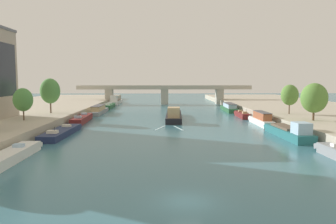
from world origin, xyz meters
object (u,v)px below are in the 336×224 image
moored_boat_left_end (116,101)px  tree_right_past_mid (290,95)px  moored_boat_left_midway (82,119)px  bridge_far (165,92)px  moored_boat_left_far (61,132)px  moored_boat_left_downstream (99,110)px  tree_left_end_of_row (50,91)px  moored_boat_right_lone (261,119)px  barge_midriver (174,115)px  moored_boat_left_near (8,157)px  moored_boat_right_midway (289,132)px  moored_boat_left_upstream (108,106)px  tree_left_far (23,100)px  moored_boat_right_end (242,115)px  tree_right_by_lamp (314,98)px  moored_boat_right_downstream (229,108)px

moored_boat_left_end → tree_right_past_mid: 73.50m
moored_boat_left_midway → bridge_far: 56.41m
moored_boat_left_far → bridge_far: (18.76, 70.35, 4.12)m
moored_boat_left_downstream → tree_left_end_of_row: size_ratio=2.12×
moored_boat_left_downstream → moored_boat_right_lone: 44.97m
moored_boat_left_end → tree_right_past_mid: size_ratio=2.62×
barge_midriver → moored_boat_left_near: bearing=-117.9°
moored_boat_left_downstream → moored_boat_right_midway: size_ratio=1.12×
moored_boat_left_midway → moored_boat_left_near: bearing=-90.0°
moored_boat_left_upstream → tree_left_far: size_ratio=2.49×
moored_boat_left_far → tree_left_far: bearing=146.4°
moored_boat_left_midway → bridge_far: bearing=69.8°
barge_midriver → tree_left_end_of_row: 28.79m
moored_boat_left_upstream → bridge_far: bridge_far is taller
barge_midriver → moored_boat_right_midway: barge_midriver is taller
bridge_far → moored_boat_right_end: bearing=-67.2°
barge_midriver → moored_boat_right_lone: (17.93, -9.30, 0.15)m
moored_boat_left_far → moored_boat_right_end: bearing=34.4°
tree_right_past_mid → tree_left_far: bearing=-169.7°
moored_boat_left_downstream → tree_right_by_lamp: size_ratio=2.40×
barge_midriver → moored_boat_left_upstream: barge_midriver is taller
moored_boat_left_far → moored_boat_right_downstream: bearing=48.0°
moored_boat_left_midway → moored_boat_right_lone: 39.13m
moored_boat_left_end → moored_boat_right_lone: moored_boat_left_end is taller
moored_boat_right_end → moored_boat_right_downstream: (0.28, 16.30, 0.35)m
barge_midriver → moored_boat_left_midway: (-20.79, -3.62, -0.32)m
moored_boat_left_far → moored_boat_left_midway: bearing=92.2°
moored_boat_left_midway → moored_boat_right_lone: moored_boat_right_lone is taller
moored_boat_left_end → moored_boat_right_lone: 72.06m
barge_midriver → tree_right_by_lamp: tree_right_by_lamp is taller
moored_boat_right_end → moored_boat_left_far: bearing=-145.6°
moored_boat_right_midway → tree_right_past_mid: size_ratio=2.30×
moored_boat_left_upstream → moored_boat_right_lone: size_ratio=1.19×
moored_boat_left_end → moored_boat_right_midway: size_ratio=1.14×
moored_boat_right_downstream → bridge_far: size_ratio=0.25×
moored_boat_right_midway → tree_left_far: size_ratio=2.48×
moored_boat_right_downstream → tree_left_end_of_row: (-45.80, -22.94, 5.88)m
moored_boat_left_upstream → moored_boat_right_downstream: (38.26, -12.46, 0.39)m
moored_boat_left_midway → tree_left_far: size_ratio=2.45×
barge_midriver → tree_right_by_lamp: bearing=-34.2°
moored_boat_left_near → tree_left_far: size_ratio=2.51×
barge_midriver → tree_left_end_of_row: bearing=-175.7°
bridge_far → moored_boat_left_near: bearing=-102.4°
tree_left_far → tree_left_end_of_row: size_ratio=0.77×
moored_boat_left_upstream → moored_boat_right_midway: moored_boat_right_midway is taller
moored_boat_left_upstream → tree_right_past_mid: 60.35m
moored_boat_left_near → moored_boat_left_midway: 35.57m
moored_boat_right_downstream → moored_boat_right_end: bearing=-91.0°
moored_boat_left_far → moored_boat_left_downstream: size_ratio=0.93×
moored_boat_left_downstream → moored_boat_right_end: (37.72, -9.88, -0.33)m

